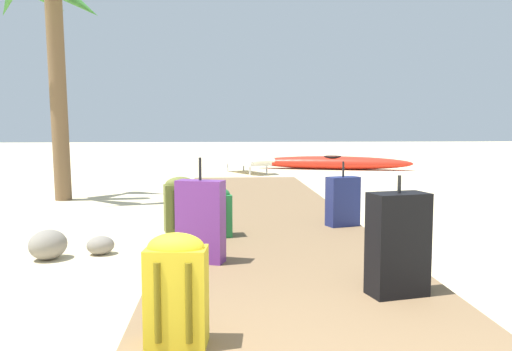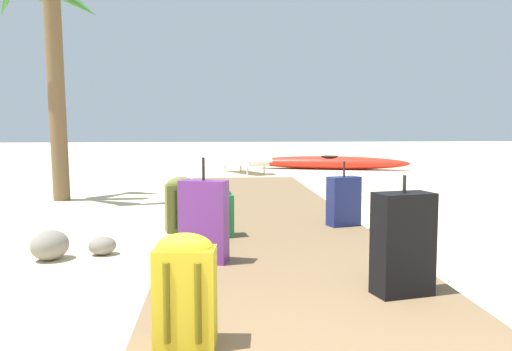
# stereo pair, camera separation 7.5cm
# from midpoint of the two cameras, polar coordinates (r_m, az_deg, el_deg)

# --- Properties ---
(ground_plane) EXTENTS (60.00, 60.00, 0.00)m
(ground_plane) POSITION_cam_midpoint_polar(r_m,az_deg,el_deg) (5.93, 1.29, -6.68)
(ground_plane) COLOR beige
(boardwalk) EXTENTS (2.16, 9.97, 0.08)m
(boardwalk) POSITION_cam_midpoint_polar(r_m,az_deg,el_deg) (6.90, 0.47, -4.62)
(boardwalk) COLOR brown
(boardwalk) RESTS_ON ground
(backpack_yellow) EXTENTS (0.34, 0.24, 0.60)m
(backpack_yellow) POSITION_cam_midpoint_polar(r_m,az_deg,el_deg) (2.95, -8.14, -11.43)
(backpack_yellow) COLOR gold
(backpack_yellow) RESTS_ON boardwalk
(suitcase_black) EXTENTS (0.43, 0.31, 0.82)m
(suitcase_black) POSITION_cam_midpoint_polar(r_m,az_deg,el_deg) (3.87, 14.53, -6.92)
(suitcase_black) COLOR black
(suitcase_black) RESTS_ON boardwalk
(backpack_green) EXTENTS (0.36, 0.30, 0.52)m
(backpack_green) POSITION_cam_midpoint_polar(r_m,az_deg,el_deg) (5.67, -4.54, -3.64)
(backpack_green) COLOR #237538
(backpack_green) RESTS_ON boardwalk
(suitcase_purple) EXTENTS (0.43, 0.29, 0.89)m
(suitcase_purple) POSITION_cam_midpoint_polar(r_m,az_deg,el_deg) (4.63, -5.92, -4.78)
(suitcase_purple) COLOR #6B2D84
(suitcase_purple) RESTS_ON boardwalk
(backpack_olive) EXTENTS (0.37, 0.26, 0.60)m
(backpack_olive) POSITION_cam_midpoint_polar(r_m,az_deg,el_deg) (5.94, -8.12, -2.85)
(backpack_olive) COLOR olive
(backpack_olive) RESTS_ON boardwalk
(suitcase_navy) EXTENTS (0.40, 0.29, 0.74)m
(suitcase_navy) POSITION_cam_midpoint_polar(r_m,az_deg,el_deg) (6.31, 8.79, -2.66)
(suitcase_navy) COLOR navy
(suitcase_navy) RESTS_ON boardwalk
(palm_tree_far_left) EXTENTS (2.04, 2.15, 3.87)m
(palm_tree_far_left) POSITION_cam_midpoint_polar(r_m,az_deg,el_deg) (9.31, -20.45, 15.82)
(palm_tree_far_left) COLOR brown
(palm_tree_far_left) RESTS_ON ground
(lounge_chair) EXTENTS (1.26, 1.66, 0.77)m
(lounge_chair) POSITION_cam_midpoint_polar(r_m,az_deg,el_deg) (13.57, -1.09, 1.60)
(lounge_chair) COLOR white
(lounge_chair) RESTS_ON ground
(kayak) EXTENTS (4.26, 1.73, 0.36)m
(kayak) POSITION_cam_midpoint_polar(r_m,az_deg,el_deg) (14.92, 7.53, 1.34)
(kayak) COLOR red
(kayak) RESTS_ON ground
(rock_left_far) EXTENTS (0.32, 0.29, 0.18)m
(rock_left_far) POSITION_cam_midpoint_polar(r_m,az_deg,el_deg) (5.45, -16.11, -7.04)
(rock_left_far) COLOR gray
(rock_left_far) RESTS_ON ground
(rock_left_mid) EXTENTS (0.46, 0.47, 0.28)m
(rock_left_mid) POSITION_cam_midpoint_polar(r_m,az_deg,el_deg) (5.39, -21.08, -6.79)
(rock_left_mid) COLOR gray
(rock_left_mid) RESTS_ON ground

